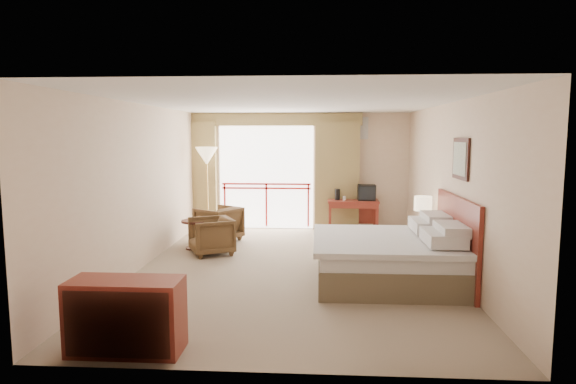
# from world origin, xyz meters

# --- Properties ---
(floor) EXTENTS (7.00, 7.00, 0.00)m
(floor) POSITION_xyz_m (0.00, 0.00, 0.00)
(floor) COLOR gray
(floor) RESTS_ON ground
(ceiling) EXTENTS (7.00, 7.00, 0.00)m
(ceiling) POSITION_xyz_m (0.00, 0.00, 2.70)
(ceiling) COLOR white
(ceiling) RESTS_ON wall_back
(wall_back) EXTENTS (5.00, 0.00, 5.00)m
(wall_back) POSITION_xyz_m (0.00, 3.50, 1.35)
(wall_back) COLOR beige
(wall_back) RESTS_ON ground
(wall_front) EXTENTS (5.00, 0.00, 5.00)m
(wall_front) POSITION_xyz_m (0.00, -3.50, 1.35)
(wall_front) COLOR beige
(wall_front) RESTS_ON ground
(wall_left) EXTENTS (0.00, 7.00, 7.00)m
(wall_left) POSITION_xyz_m (-2.50, 0.00, 1.35)
(wall_left) COLOR beige
(wall_left) RESTS_ON ground
(wall_right) EXTENTS (0.00, 7.00, 7.00)m
(wall_right) POSITION_xyz_m (2.50, 0.00, 1.35)
(wall_right) COLOR beige
(wall_right) RESTS_ON ground
(balcony_door) EXTENTS (2.40, 0.00, 2.40)m
(balcony_door) POSITION_xyz_m (-0.80, 3.48, 1.20)
(balcony_door) COLOR white
(balcony_door) RESTS_ON wall_back
(balcony_railing) EXTENTS (2.09, 0.03, 1.02)m
(balcony_railing) POSITION_xyz_m (-0.80, 3.46, 0.81)
(balcony_railing) COLOR #AF130F
(balcony_railing) RESTS_ON wall_back
(curtain_left) EXTENTS (1.00, 0.26, 2.50)m
(curtain_left) POSITION_xyz_m (-2.45, 3.35, 1.25)
(curtain_left) COLOR olive
(curtain_left) RESTS_ON wall_back
(curtain_right) EXTENTS (1.00, 0.26, 2.50)m
(curtain_right) POSITION_xyz_m (0.85, 3.35, 1.25)
(curtain_right) COLOR olive
(curtain_right) RESTS_ON wall_back
(valance) EXTENTS (4.40, 0.22, 0.28)m
(valance) POSITION_xyz_m (-0.80, 3.38, 2.55)
(valance) COLOR olive
(valance) RESTS_ON wall_back
(hvac_vent) EXTENTS (0.50, 0.04, 0.50)m
(hvac_vent) POSITION_xyz_m (1.30, 3.47, 2.35)
(hvac_vent) COLOR silver
(hvac_vent) RESTS_ON wall_back
(bed) EXTENTS (2.13, 2.06, 0.97)m
(bed) POSITION_xyz_m (1.50, -0.60, 0.38)
(bed) COLOR brown
(bed) RESTS_ON floor
(headboard) EXTENTS (0.06, 2.10, 1.30)m
(headboard) POSITION_xyz_m (2.46, -0.60, 0.65)
(headboard) COLOR maroon
(headboard) RESTS_ON wall_right
(framed_art) EXTENTS (0.04, 0.72, 0.60)m
(framed_art) POSITION_xyz_m (2.47, -0.60, 1.85)
(framed_art) COLOR black
(framed_art) RESTS_ON wall_right
(nightstand) EXTENTS (0.40, 0.48, 0.57)m
(nightstand) POSITION_xyz_m (2.25, 0.71, 0.29)
(nightstand) COLOR maroon
(nightstand) RESTS_ON floor
(table_lamp) EXTENTS (0.30, 0.30, 0.54)m
(table_lamp) POSITION_xyz_m (2.25, 0.76, 0.99)
(table_lamp) COLOR tan
(table_lamp) RESTS_ON nightstand
(phone) EXTENTS (0.22, 0.20, 0.08)m
(phone) POSITION_xyz_m (2.20, 0.56, 0.61)
(phone) COLOR black
(phone) RESTS_ON nightstand
(desk) EXTENTS (1.13, 0.55, 0.74)m
(desk) POSITION_xyz_m (1.20, 3.11, 0.58)
(desk) COLOR maroon
(desk) RESTS_ON floor
(tv) EXTENTS (0.39, 0.31, 0.35)m
(tv) POSITION_xyz_m (1.50, 3.06, 0.91)
(tv) COLOR black
(tv) RESTS_ON desk
(coffee_maker) EXTENTS (0.12, 0.12, 0.25)m
(coffee_maker) POSITION_xyz_m (0.85, 3.06, 0.86)
(coffee_maker) COLOR black
(coffee_maker) RESTS_ON desk
(cup) EXTENTS (0.07, 0.07, 0.10)m
(cup) POSITION_xyz_m (1.00, 3.01, 0.78)
(cup) COLOR white
(cup) RESTS_ON desk
(wastebasket) EXTENTS (0.26, 0.26, 0.28)m
(wastebasket) POSITION_xyz_m (0.78, 2.44, 0.14)
(wastebasket) COLOR black
(wastebasket) RESTS_ON floor
(armchair_far) EXTENTS (1.09, 1.08, 0.72)m
(armchair_far) POSITION_xyz_m (-1.65, 2.03, 0.00)
(armchair_far) COLOR #462F19
(armchair_far) RESTS_ON floor
(armchair_near) EXTENTS (0.99, 0.98, 0.68)m
(armchair_near) POSITION_xyz_m (-1.55, 0.90, 0.00)
(armchair_near) COLOR #462F19
(armchair_near) RESTS_ON floor
(side_table) EXTENTS (0.51, 0.51, 0.56)m
(side_table) POSITION_xyz_m (-1.96, 1.29, 0.38)
(side_table) COLOR black
(side_table) RESTS_ON floor
(book) EXTENTS (0.19, 0.25, 0.02)m
(book) POSITION_xyz_m (-1.96, 1.29, 0.56)
(book) COLOR white
(book) RESTS_ON side_table
(floor_lamp) EXTENTS (0.49, 0.49, 1.93)m
(floor_lamp) POSITION_xyz_m (-2.04, 2.76, 1.66)
(floor_lamp) COLOR tan
(floor_lamp) RESTS_ON floor
(dresser) EXTENTS (1.13, 0.48, 0.75)m
(dresser) POSITION_xyz_m (-1.52, -3.15, 0.38)
(dresser) COLOR maroon
(dresser) RESTS_ON floor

